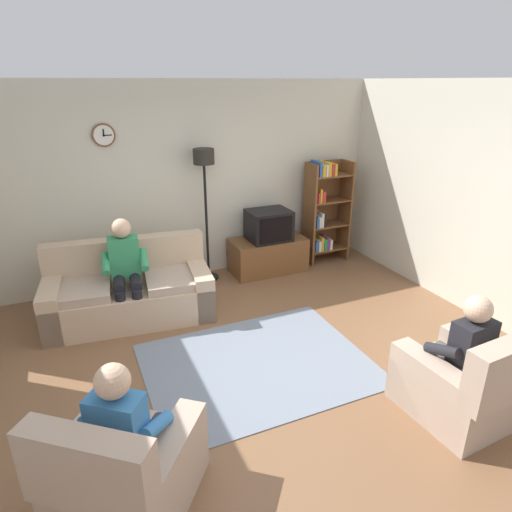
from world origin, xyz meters
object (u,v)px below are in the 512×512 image
object	(u,v)px
bookshelf	(324,211)
person_in_right_armchair	(460,348)
couch	(130,293)
person_on_couch	(126,267)
tv_stand	(268,255)
person_in_left_armchair	(127,425)
tv	(269,225)
floor_lamp	(205,179)
armchair_near_bookshelf	(463,385)
armchair_near_window	(125,472)

from	to	relation	value
bookshelf	person_in_right_armchair	xyz separation A→B (m)	(-0.80, -3.41, -0.20)
couch	person_on_couch	size ratio (longest dim) A/B	1.60
tv_stand	person_in_left_armchair	xyz separation A→B (m)	(-2.48, -3.13, 0.35)
tv	bookshelf	distance (m)	0.99
bookshelf	person_on_couch	distance (m)	3.20
floor_lamp	armchair_near_bookshelf	world-z (taller)	floor_lamp
tv_stand	armchair_near_bookshelf	bearing A→B (deg)	-86.73
bookshelf	person_in_left_armchair	bearing A→B (deg)	-137.35
person_in_right_armchair	person_in_left_armchair	bearing A→B (deg)	175.35
person_on_couch	person_in_right_armchair	bearing A→B (deg)	-48.92
tv_stand	person_in_left_armchair	distance (m)	4.01
person_in_left_armchair	person_in_right_armchair	bearing A→B (deg)	-4.65
couch	bookshelf	size ratio (longest dim) A/B	1.25
tv_stand	person_on_couch	bearing A→B (deg)	-162.06
couch	person_in_left_armchair	size ratio (longest dim) A/B	1.77
person_on_couch	person_in_left_armchair	distance (m)	2.47
bookshelf	person_on_couch	size ratio (longest dim) A/B	1.28
tv_stand	armchair_near_window	size ratio (longest dim) A/B	0.93
armchair_near_window	person_in_right_armchair	world-z (taller)	person_in_right_armchair
tv_stand	bookshelf	bearing A→B (deg)	4.10
armchair_near_bookshelf	person_in_left_armchair	xyz separation A→B (m)	(-2.68, 0.31, 0.32)
person_in_right_armchair	floor_lamp	bearing A→B (deg)	107.56
bookshelf	person_in_left_armchair	world-z (taller)	bookshelf
couch	tv_stand	xyz separation A→B (m)	(2.10, 0.58, -0.06)
tv	person_on_couch	world-z (taller)	person_on_couch
floor_lamp	person_in_left_armchair	world-z (taller)	floor_lamp
armchair_near_window	person_on_couch	bearing A→B (deg)	80.60
tv	armchair_near_bookshelf	distance (m)	3.44
couch	person_in_left_armchair	world-z (taller)	person_in_left_armchair
tv	armchair_near_bookshelf	size ratio (longest dim) A/B	0.65
armchair_near_bookshelf	person_on_couch	distance (m)	3.62
tv	person_in_left_armchair	xyz separation A→B (m)	(-2.48, -3.10, -0.12)
bookshelf	floor_lamp	world-z (taller)	floor_lamp
person_in_left_armchair	armchair_near_bookshelf	bearing A→B (deg)	-6.53
floor_lamp	person_on_couch	world-z (taller)	floor_lamp
tv	person_in_right_armchair	xyz separation A→B (m)	(0.19, -3.32, -0.12)
tv	floor_lamp	distance (m)	1.16
couch	floor_lamp	distance (m)	1.79
person_on_couch	tv_stand	bearing A→B (deg)	17.94
floor_lamp	armchair_near_window	world-z (taller)	floor_lamp
bookshelf	person_in_right_armchair	distance (m)	3.51
bookshelf	person_on_couch	world-z (taller)	bookshelf
floor_lamp	person_in_right_armchair	world-z (taller)	floor_lamp
person_in_right_armchair	tv	bearing A→B (deg)	93.29
floor_lamp	armchair_near_window	size ratio (longest dim) A/B	1.56
armchair_near_bookshelf	person_in_right_armchair	size ratio (longest dim) A/B	0.83
person_in_left_armchair	couch	bearing A→B (deg)	81.49
armchair_near_window	person_in_left_armchair	world-z (taller)	person_in_left_armchair
bookshelf	armchair_near_window	size ratio (longest dim) A/B	1.34
person_on_couch	person_in_left_armchair	world-z (taller)	person_on_couch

